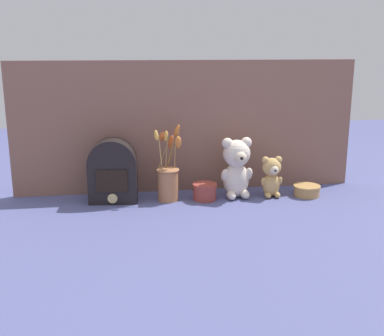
% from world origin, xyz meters
% --- Properties ---
extents(ground_plane, '(4.00, 4.00, 0.00)m').
position_xyz_m(ground_plane, '(0.00, 0.00, 0.00)').
color(ground_plane, '#4C5184').
extents(backdrop_wall, '(1.49, 0.02, 0.56)m').
position_xyz_m(backdrop_wall, '(0.00, 0.17, 0.28)').
color(backdrop_wall, '#845B4C').
rests_on(backdrop_wall, ground).
extents(teddy_bear_large, '(0.14, 0.13, 0.26)m').
position_xyz_m(teddy_bear_large, '(0.19, 0.03, 0.13)').
color(teddy_bear_large, beige).
rests_on(teddy_bear_large, ground).
extents(teddy_bear_medium, '(0.09, 0.09, 0.17)m').
position_xyz_m(teddy_bear_medium, '(0.34, 0.01, 0.09)').
color(teddy_bear_medium, tan).
rests_on(teddy_bear_medium, ground).
extents(flower_vase, '(0.12, 0.13, 0.31)m').
position_xyz_m(flower_vase, '(-0.10, 0.03, 0.09)').
color(flower_vase, '#AD7047').
rests_on(flower_vase, ground).
extents(vintage_radio, '(0.20, 0.12, 0.26)m').
position_xyz_m(vintage_radio, '(-0.32, 0.05, 0.13)').
color(vintage_radio, black).
rests_on(vintage_radio, ground).
extents(decorative_tin_tall, '(0.10, 0.10, 0.07)m').
position_xyz_m(decorative_tin_tall, '(0.05, 0.01, 0.04)').
color(decorative_tin_tall, '#993D33').
rests_on(decorative_tin_tall, ground).
extents(decorative_tin_short, '(0.11, 0.11, 0.05)m').
position_xyz_m(decorative_tin_short, '(0.49, -0.00, 0.02)').
color(decorative_tin_short, tan).
rests_on(decorative_tin_short, ground).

